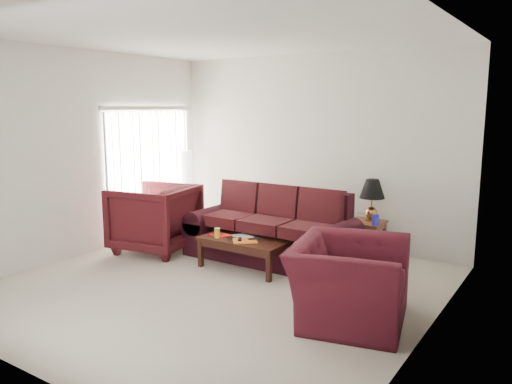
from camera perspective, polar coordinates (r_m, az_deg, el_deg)
floor at (r=6.29m, az=-4.35°, el=-10.58°), size 5.00×5.00×0.00m
blinds at (r=8.56m, az=-11.95°, el=2.13°), size 0.10×2.00×2.16m
sofa at (r=7.11m, az=1.66°, el=-3.94°), size 2.53×1.27×1.00m
throw_pillow at (r=7.89m, az=1.41°, el=-0.68°), size 0.46×0.38×0.43m
end_table at (r=7.51m, az=12.43°, el=-5.26°), size 0.52×0.52×0.53m
table_lamp at (r=7.42m, az=13.10°, el=-0.92°), size 0.42×0.42×0.61m
clock at (r=7.39m, az=10.43°, el=-2.79°), size 0.13×0.06×0.13m
blue_canister at (r=7.21m, az=13.49°, el=-3.11°), size 0.11×0.11×0.15m
picture_frame at (r=7.58m, az=12.11°, el=-2.37°), size 0.15×0.18×0.06m
floor_lamp at (r=9.02m, az=-7.85°, el=0.28°), size 0.25×0.25×1.43m
armchair_left at (r=7.73m, az=-11.50°, el=-2.93°), size 1.32×1.29×1.02m
armchair_right at (r=5.28m, az=10.55°, el=-10.01°), size 1.36×1.48×0.82m
coffee_table at (r=6.81m, az=-1.36°, el=-7.07°), size 1.24×0.68×0.42m
magazine_red at (r=6.93m, az=-4.20°, el=-4.92°), size 0.29×0.24×0.02m
magazine_white at (r=6.85m, az=-1.52°, el=-5.08°), size 0.32×0.28×0.02m
magazine_orange at (r=6.62m, az=-1.27°, el=-5.60°), size 0.39×0.38×0.02m
remote_a at (r=6.63m, az=-1.85°, el=-5.41°), size 0.12×0.16×0.02m
remote_b at (r=6.65m, az=-0.27°, el=-5.36°), size 0.13×0.15×0.02m
yellow_glass at (r=6.80m, az=-4.46°, el=-4.70°), size 0.10×0.10×0.13m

